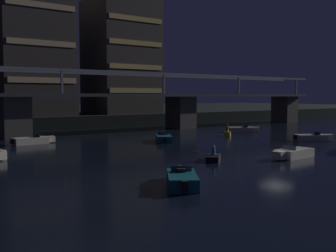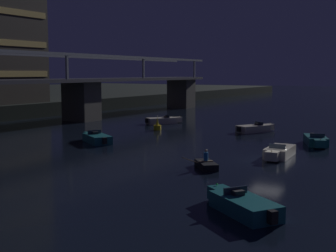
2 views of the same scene
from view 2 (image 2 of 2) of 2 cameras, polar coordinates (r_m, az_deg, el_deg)
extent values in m
plane|color=black|center=(36.11, 12.50, -4.27)|extent=(400.00, 400.00, 0.00)
cube|color=#4C4944|center=(65.23, -10.98, 3.12)|extent=(3.60, 4.40, 5.55)
cube|color=#4C4944|center=(88.07, 1.70, 4.17)|extent=(3.60, 4.40, 5.55)
cube|color=slate|center=(53.35, -19.34, 8.97)|extent=(90.99, 0.36, 0.36)
cube|color=slate|center=(59.01, -12.78, 7.39)|extent=(0.30, 0.30, 3.20)
cube|color=slate|center=(72.09, -3.16, 7.41)|extent=(0.30, 0.30, 3.20)
cube|color=slate|center=(86.55, 3.38, 7.31)|extent=(0.30, 0.30, 3.20)
cube|color=#F2D172|center=(69.84, -18.63, 6.32)|extent=(11.44, 0.10, 0.90)
cube|color=#F2D172|center=(69.97, -18.77, 9.98)|extent=(11.44, 0.10, 0.90)
cube|color=#F2D172|center=(70.38, -18.91, 13.61)|extent=(11.44, 0.10, 0.90)
cube|color=#196066|center=(44.35, -9.03, -1.62)|extent=(3.53, 4.28, 0.80)
cube|color=#196066|center=(46.61, -9.98, -1.17)|extent=(1.31, 1.28, 0.70)
cube|color=#283342|center=(45.07, -9.39, -0.75)|extent=(1.22, 0.77, 0.36)
cube|color=#262628|center=(44.84, -9.28, -0.86)|extent=(0.69, 0.63, 0.24)
cube|color=black|center=(42.32, -8.09, -1.87)|extent=(0.49, 0.49, 0.60)
sphere|color=red|center=(46.79, -10.08, -0.61)|extent=(0.12, 0.12, 0.12)
cube|color=beige|center=(37.79, 14.08, -3.21)|extent=(4.03, 2.09, 0.80)
cube|color=beige|center=(35.49, 13.16, -3.75)|extent=(0.97, 1.06, 0.70)
cube|color=#283342|center=(36.88, 13.79, -2.53)|extent=(0.20, 1.35, 0.36)
cube|color=#262628|center=(37.13, 13.88, -2.57)|extent=(0.44, 0.59, 0.24)
cube|color=black|center=(39.85, 14.82, -2.57)|extent=(0.39, 0.39, 0.60)
sphere|color=beige|center=(35.17, 13.08, -3.13)|extent=(0.12, 0.12, 0.12)
cube|color=#196066|center=(22.35, 9.78, -10.05)|extent=(3.66, 4.25, 0.80)
cube|color=#196066|center=(24.28, 6.55, -8.51)|extent=(1.32, 1.30, 0.70)
cube|color=#283342|center=(22.87, 8.60, -8.13)|extent=(1.18, 0.83, 0.36)
cube|color=#262628|center=(22.68, 8.94, -8.42)|extent=(0.69, 0.64, 0.24)
cube|color=black|center=(20.66, 13.21, -11.26)|extent=(0.50, 0.50, 0.60)
sphere|color=#33D84C|center=(24.38, 6.26, -7.39)|extent=(0.12, 0.12, 0.12)
cube|color=beige|center=(60.35, -0.83, 0.69)|extent=(4.23, 3.73, 0.80)
cube|color=beige|center=(61.28, 1.26, 0.83)|extent=(1.31, 1.33, 0.70)
cube|color=#283342|center=(60.61, -0.08, 1.27)|extent=(0.86, 1.16, 0.36)
cube|color=#262628|center=(60.52, -0.30, 1.20)|extent=(0.65, 0.69, 0.24)
cube|color=black|center=(59.58, -2.75, 0.70)|extent=(0.50, 0.50, 0.60)
sphere|color=beige|center=(61.33, 1.48, 1.24)|extent=(0.12, 0.12, 0.12)
cube|color=#196066|center=(45.19, 18.32, -1.73)|extent=(4.30, 3.18, 0.80)
cube|color=#196066|center=(42.83, 18.83, -2.14)|extent=(1.21, 1.26, 0.70)
cube|color=#283342|center=(44.28, 18.53, -1.15)|extent=(0.62, 1.28, 0.36)
cube|color=#262628|center=(44.53, 18.47, -1.18)|extent=(0.59, 0.67, 0.24)
cube|color=black|center=(47.28, 17.92, -1.23)|extent=(0.47, 0.47, 0.60)
sphere|color=beige|center=(42.53, 18.91, -1.62)|extent=(0.12, 0.12, 0.12)
cube|color=beige|center=(52.63, 10.84, -0.34)|extent=(4.30, 3.42, 0.80)
cube|color=beige|center=(54.22, 12.76, -0.12)|extent=(1.26, 1.30, 0.70)
cube|color=#283342|center=(53.12, 11.55, 0.34)|extent=(0.72, 1.24, 0.36)
cube|color=#262628|center=(52.96, 11.34, 0.26)|extent=(0.62, 0.68, 0.24)
cube|color=black|center=(51.24, 9.02, -0.38)|extent=(0.49, 0.49, 0.60)
sphere|color=beige|center=(54.34, 12.97, 0.34)|extent=(0.12, 0.12, 0.12)
cylinder|color=yellow|center=(53.49, -1.37, -0.21)|extent=(0.90, 0.90, 0.60)
cone|color=yellow|center=(53.40, -1.38, 0.64)|extent=(0.36, 0.36, 1.00)
sphere|color=#F2EAB2|center=(53.34, -1.38, 1.26)|extent=(0.16, 0.16, 0.16)
cube|color=black|center=(32.40, 4.90, -4.97)|extent=(2.65, 2.58, 0.48)
cube|color=#7F6647|center=(32.35, 4.90, -4.50)|extent=(0.82, 0.86, 0.06)
cylinder|color=#1E66B2|center=(32.38, 4.86, -3.90)|extent=(0.32, 0.32, 0.60)
sphere|color=tan|center=(32.31, 4.87, -3.18)|extent=(0.22, 0.22, 0.22)
cylinder|color=olive|center=(32.07, 3.10, -4.46)|extent=(1.07, 1.15, 0.59)
camera|label=1|loc=(12.64, 99.74, -6.53)|focal=43.03mm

